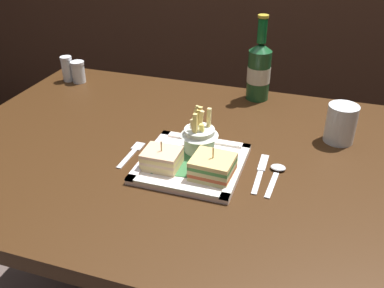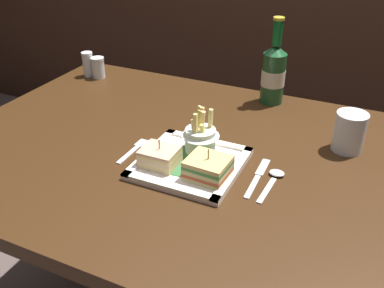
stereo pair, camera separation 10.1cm
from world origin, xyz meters
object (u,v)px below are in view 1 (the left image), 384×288
object	(u,v)px
fries_cup	(199,135)
salt_shaker	(67,70)
square_plate	(192,164)
water_glass	(341,126)
knife	(260,172)
fork	(132,153)
beer_bottle	(259,70)
spoon	(277,172)
sandwich_half_right	(213,167)
dining_table	(192,196)
pepper_shaker	(78,73)
sandwich_half_left	(162,159)

from	to	relation	value
fries_cup	salt_shaker	xyz separation A→B (m)	(-0.56, 0.32, -0.02)
square_plate	water_glass	size ratio (longest dim) A/B	2.35
water_glass	knife	world-z (taller)	water_glass
water_glass	salt_shaker	size ratio (longest dim) A/B	1.17
water_glass	fork	size ratio (longest dim) A/B	0.80
square_plate	water_glass	distance (m)	0.40
fries_cup	beer_bottle	world-z (taller)	beer_bottle
fries_cup	spoon	size ratio (longest dim) A/B	0.83
sandwich_half_right	beer_bottle	xyz separation A→B (m)	(0.01, 0.47, 0.06)
water_glass	spoon	distance (m)	0.24
square_plate	spoon	size ratio (longest dim) A/B	1.77
salt_shaker	beer_bottle	bearing A→B (deg)	4.94
sandwich_half_right	fries_cup	size ratio (longest dim) A/B	0.86
salt_shaker	spoon	bearing A→B (deg)	-24.54
knife	spoon	world-z (taller)	spoon
beer_bottle	fork	distance (m)	0.49
spoon	salt_shaker	size ratio (longest dim) A/B	1.55
fries_cup	beer_bottle	size ratio (longest dim) A/B	0.42
dining_table	sandwich_half_right	bearing A→B (deg)	-51.16
square_plate	fork	distance (m)	0.16
dining_table	fries_cup	xyz separation A→B (m)	(0.02, -0.01, 0.19)
spoon	salt_shaker	distance (m)	0.83
fries_cup	dining_table	bearing A→B (deg)	162.55
pepper_shaker	dining_table	bearing A→B (deg)	-31.75
dining_table	fork	xyz separation A→B (m)	(-0.14, -0.06, 0.14)
salt_shaker	pepper_shaker	distance (m)	0.04
sandwich_half_left	water_glass	bearing A→B (deg)	35.20
sandwich_half_right	water_glass	xyz separation A→B (m)	(0.26, 0.27, 0.01)
dining_table	sandwich_half_right	world-z (taller)	sandwich_half_right
knife	beer_bottle	bearing A→B (deg)	101.92
beer_bottle	square_plate	bearing A→B (deg)	-99.35
fries_cup	spoon	distance (m)	0.20
square_plate	knife	bearing A→B (deg)	8.47
knife	sandwich_half_left	bearing A→B (deg)	-164.58
square_plate	salt_shaker	world-z (taller)	salt_shaker
knife	dining_table	bearing A→B (deg)	167.15
sandwich_half_right	fries_cup	world-z (taller)	fries_cup
square_plate	pepper_shaker	xyz separation A→B (m)	(-0.52, 0.37, 0.02)
pepper_shaker	sandwich_half_right	bearing A→B (deg)	-35.18
beer_bottle	sandwich_half_left	bearing A→B (deg)	-105.65
beer_bottle	salt_shaker	bearing A→B (deg)	-175.06
water_glass	salt_shaker	bearing A→B (deg)	170.75
square_plate	salt_shaker	distance (m)	0.68
fries_cup	pepper_shaker	world-z (taller)	fries_cup
fries_cup	knife	xyz separation A→B (m)	(0.16, -0.03, -0.05)
dining_table	pepper_shaker	size ratio (longest dim) A/B	17.66
dining_table	knife	distance (m)	0.23
dining_table	pepper_shaker	bearing A→B (deg)	148.25
sandwich_half_right	fork	world-z (taller)	sandwich_half_right
sandwich_half_left	sandwich_half_right	size ratio (longest dim) A/B	0.89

